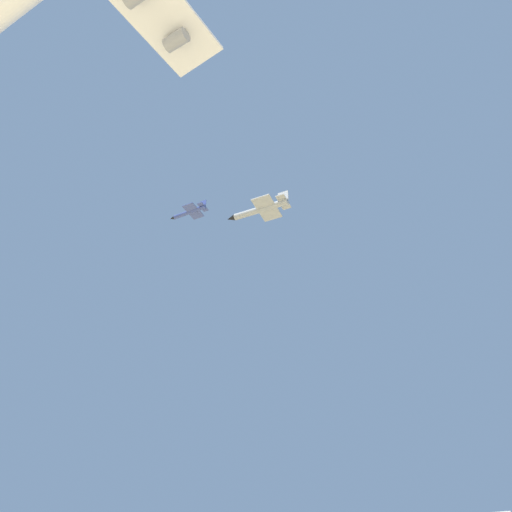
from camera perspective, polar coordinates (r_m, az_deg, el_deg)
chase_jet_left_wing at (r=169.60m, az=-8.13°, el=5.35°), size 15.15×9.04×4.00m
chase_jet_high_escort at (r=105.94m, az=0.55°, el=5.72°), size 15.03×9.16×4.00m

